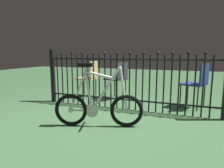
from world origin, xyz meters
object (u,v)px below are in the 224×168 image
at_px(bicycle, 98,106).
at_px(chair_navy, 198,81).
at_px(chair_charcoal, 118,77).
at_px(chair_tan, 90,75).

relative_size(bicycle, chair_navy, 1.43).
height_order(bicycle, chair_navy, bicycle).
xyz_separation_m(chair_charcoal, chair_navy, (1.63, -0.16, 0.00)).
distance_m(chair_navy, chair_tan, 2.35).
bearing_deg(chair_tan, bicycle, -58.35).
bearing_deg(bicycle, chair_tan, 121.65).
bearing_deg(chair_navy, chair_tan, 175.99).
bearing_deg(chair_tan, chair_navy, -4.01).
bearing_deg(chair_charcoal, chair_tan, 179.49).
relative_size(bicycle, chair_charcoal, 1.43).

